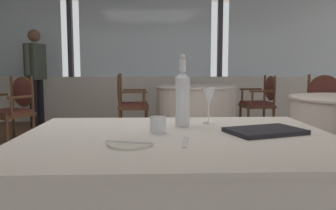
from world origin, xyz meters
TOP-DOWN VIEW (x-y plane):
  - ground_plane at (0.00, 0.00)m, footprint 12.98×12.98m
  - window_wall_far at (0.00, 3.75)m, footprint 9.10×0.14m
  - side_plate at (0.07, -1.57)m, footprint 0.17×0.17m
  - butter_knife at (0.07, -1.57)m, footprint 0.20×0.07m
  - dinner_fork at (0.28, -1.53)m, footprint 0.04×0.18m
  - water_bottle at (0.30, -1.15)m, footprint 0.07×0.07m
  - wine_glass at (0.45, -1.08)m, footprint 0.08×0.08m
  - water_tumbler at (0.18, -1.32)m, footprint 0.07×0.07m
  - menu_book at (0.66, -1.35)m, footprint 0.38×0.31m
  - dining_chair_0_1 at (-1.67, 1.70)m, footprint 0.65×0.63m
  - dining_chair_1_0 at (2.36, 1.42)m, footprint 0.61×0.56m
  - background_table_2 at (0.81, 2.44)m, footprint 1.27×1.27m
  - dining_chair_2_0 at (1.87, 2.49)m, footprint 0.49×0.55m
  - dining_chair_2_1 at (-0.25, 2.38)m, footprint 0.49×0.55m
  - diner_person_0 at (-1.90, 3.19)m, footprint 0.30×0.51m

SIDE VIEW (x-z plane):
  - ground_plane at x=0.00m, z-range 0.00..0.00m
  - background_table_2 at x=0.81m, z-range 0.00..0.75m
  - dining_chair_2_0 at x=1.87m, z-range 0.08..0.99m
  - dining_chair_0_1 at x=-1.67m, z-range 0.08..1.00m
  - dining_chair_2_1 at x=-0.25m, z-range 0.08..1.01m
  - dining_chair_1_0 at x=2.36m, z-range 0.08..1.03m
  - dinner_fork at x=0.28m, z-range 0.74..0.75m
  - side_plate at x=0.07m, z-range 0.74..0.75m
  - menu_book at x=0.66m, z-range 0.74..0.76m
  - butter_knife at x=0.07m, z-range 0.75..0.76m
  - water_tumbler at x=0.18m, z-range 0.74..0.82m
  - wine_glass at x=0.45m, z-range 0.79..0.98m
  - water_bottle at x=0.30m, z-range 0.71..1.07m
  - diner_person_0 at x=-1.90m, z-range 0.12..1.79m
  - window_wall_far at x=0.00m, z-range -0.26..2.41m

